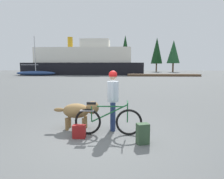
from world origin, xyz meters
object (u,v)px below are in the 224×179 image
at_px(bicycle, 108,121).
at_px(backpack, 143,134).
at_px(handbag_pannier, 79,131).
at_px(sailboat_moored, 36,73).
at_px(dog, 79,111).
at_px(person_cyclist, 113,95).
at_px(ferry_boat, 85,62).

height_order(bicycle, backpack, bicycle).
bearing_deg(handbag_pannier, backpack, -10.10).
height_order(bicycle, sailboat_moored, sailboat_moored).
bearing_deg(bicycle, dog, 152.04).
bearing_deg(backpack, person_cyclist, 127.47).
distance_m(person_cyclist, dog, 1.08).
height_order(backpack, ferry_boat, ferry_boat).
relative_size(person_cyclist, handbag_pannier, 5.02).
bearing_deg(person_cyclist, ferry_boat, 102.28).
relative_size(bicycle, handbag_pannier, 5.30).
bearing_deg(ferry_boat, dog, -79.13).
xyz_separation_m(backpack, ferry_boat, (-8.94, 38.58, 2.57)).
bearing_deg(dog, bicycle, -27.96).
relative_size(ferry_boat, sailboat_moored, 3.26).
height_order(dog, sailboat_moored, sailboat_moored).
xyz_separation_m(handbag_pannier, ferry_boat, (-7.36, 38.30, 2.64)).
distance_m(bicycle, person_cyclist, 0.78).
distance_m(bicycle, sailboat_moored, 36.71).
height_order(dog, ferry_boat, ferry_boat).
bearing_deg(ferry_boat, person_cyclist, -77.72).
bearing_deg(person_cyclist, sailboat_moored, 117.77).
relative_size(backpack, sailboat_moored, 0.06).
height_order(backpack, handbag_pannier, backpack).
distance_m(handbag_pannier, ferry_boat, 39.09).
xyz_separation_m(bicycle, sailboat_moored, (-16.83, 32.62, 0.10)).
bearing_deg(handbag_pannier, bicycle, 20.77).
height_order(handbag_pannier, ferry_boat, ferry_boat).
relative_size(bicycle, sailboat_moored, 0.23).
distance_m(bicycle, dog, 0.98).
distance_m(backpack, ferry_boat, 39.69).
bearing_deg(sailboat_moored, ferry_boat, 31.70).
height_order(bicycle, ferry_boat, ferry_boat).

